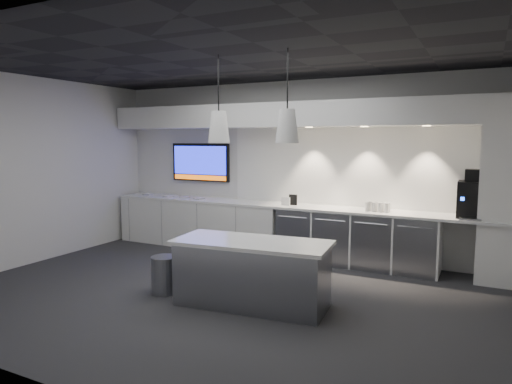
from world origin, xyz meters
The scene contains 27 objects.
floor centered at (0.00, 0.00, 0.00)m, with size 7.00×7.00×0.00m, color #2A2A2C.
ceiling centered at (0.00, 0.00, 3.00)m, with size 7.00×7.00×0.00m, color black.
wall_back centered at (0.00, 2.50, 1.50)m, with size 7.00×7.00×0.00m, color silver.
wall_front centered at (0.00, -2.50, 1.50)m, with size 7.00×7.00×0.00m, color silver.
wall_left centered at (-3.50, 0.00, 1.50)m, with size 7.00×7.00×0.00m, color silver.
back_counter centered at (0.00, 2.17, 0.88)m, with size 6.80×0.65×0.04m, color white.
left_base_cabinets centered at (-1.75, 2.17, 0.43)m, with size 3.30×0.63×0.86m, color white.
fridge_unit_a centered at (0.25, 2.17, 0.42)m, with size 0.60×0.61×0.85m, color gray.
fridge_unit_b centered at (0.88, 2.17, 0.42)m, with size 0.60×0.61×0.85m, color gray.
fridge_unit_c centered at (1.51, 2.17, 0.42)m, with size 0.60×0.61×0.85m, color gray.
fridge_unit_d centered at (2.14, 2.17, 0.42)m, with size 0.60×0.61×0.85m, color gray.
backsplash centered at (1.20, 2.48, 1.55)m, with size 4.60×0.03×1.30m, color white.
soffit centered at (0.00, 2.20, 2.40)m, with size 6.90×0.60×0.40m, color white.
column centered at (3.20, 2.20, 1.30)m, with size 0.55×0.55×2.60m, color white.
wall_tv centered at (-1.90, 2.45, 1.56)m, with size 1.25×0.07×0.72m.
island centered at (0.54, -0.13, 0.40)m, with size 1.95×0.98×0.80m.
bin centered at (-0.68, -0.25, 0.24)m, with size 0.35×0.35×0.49m, color gray.
coffee_machine centered at (2.84, 2.20, 1.18)m, with size 0.37×0.54×0.68m.
sign_black centered at (0.13, 2.17, 0.99)m, with size 0.14×0.02×0.18m, color black.
sign_white centered at (0.03, 2.10, 0.97)m, with size 0.18×0.02×0.14m, color white.
cup_cluster centered at (1.55, 2.13, 0.97)m, with size 0.36×0.17×0.14m, color silver, non-canonical shape.
tray_a centered at (-2.97, 2.16, 0.91)m, with size 0.16×0.16×0.03m, color #B0B0B0.
tray_b centered at (-2.40, 2.08, 0.91)m, with size 0.16×0.16×0.03m, color #B0B0B0.
tray_c centered at (-2.05, 2.11, 0.91)m, with size 0.16×0.16×0.03m, color #B0B0B0.
tray_d centered at (-1.69, 2.08, 0.91)m, with size 0.16×0.16×0.03m, color #B0B0B0.
pendant_left centered at (0.10, -0.13, 2.15)m, with size 0.26×0.26×1.08m.
pendant_right centered at (0.99, -0.13, 2.15)m, with size 0.26×0.26×1.08m.
Camera 1 is at (3.01, -4.87, 2.01)m, focal length 32.00 mm.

